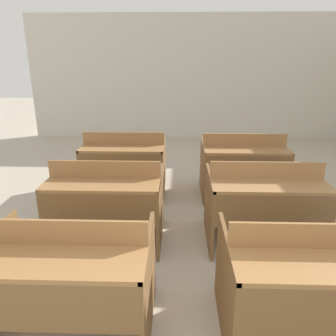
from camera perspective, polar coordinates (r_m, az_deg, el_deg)
name	(u,v)px	position (r m, az deg, el deg)	size (l,w,h in m)	color
wall_back	(190,78)	(7.63, 3.77, 15.35)	(7.22, 0.06, 2.70)	beige
bench_front_left	(67,276)	(2.31, -17.18, -17.53)	(1.07, 0.81, 0.86)	brown
bench_front_right	(310,280)	(2.36, 23.46, -17.50)	(1.07, 0.81, 0.86)	brown
bench_second_left	(107,200)	(3.30, -10.56, -5.50)	(1.07, 0.81, 0.86)	brown
bench_second_right	(263,201)	(3.35, 16.26, -5.60)	(1.07, 0.81, 0.86)	brown
bench_third_left	(125,162)	(4.45, -7.54, 1.07)	(1.07, 0.81, 0.86)	brown
bench_third_right	(243,164)	(4.44, 12.89, 0.71)	(1.07, 0.81, 0.86)	brown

